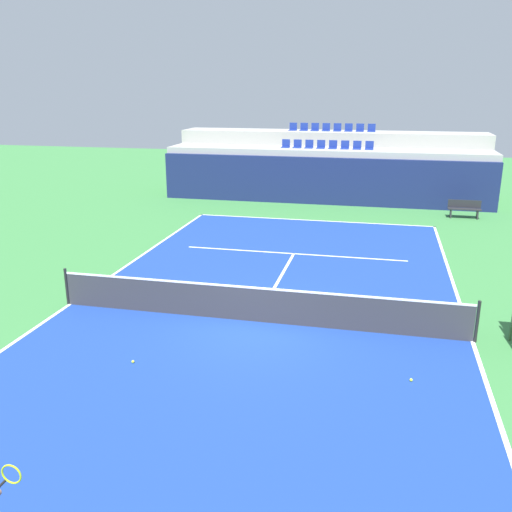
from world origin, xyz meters
The scene contains 16 objects.
ground_plane centered at (0.00, 0.00, 0.00)m, with size 80.00×80.00×0.00m, color #387A3D.
court_surface centered at (0.00, 0.00, 0.01)m, with size 11.00×24.00×0.01m, color navy.
baseline_far centered at (0.00, 11.95, 0.01)m, with size 11.00×0.10×0.00m, color white.
sideline_left centered at (-5.45, 0.00, 0.01)m, with size 0.10×24.00×0.00m, color white.
sideline_right centered at (5.45, 0.00, 0.01)m, with size 0.10×24.00×0.00m, color white.
service_line_far centered at (0.00, 6.40, 0.01)m, with size 8.26×0.10×0.00m, color white.
centre_service_line centered at (0.00, 3.20, 0.01)m, with size 0.10×6.40×0.00m, color white.
back_wall centered at (0.00, 15.84, 1.23)m, with size 17.45×0.30×2.47m, color navy.
stands_tier_lower centered at (0.00, 17.19, 1.40)m, with size 17.45×2.40×2.79m, color #9E9E99.
stands_tier_upper centered at (0.00, 19.59, 1.77)m, with size 17.45×2.40×3.54m, color #9E9E99.
seating_row_lower centered at (0.00, 17.29, 2.92)m, with size 4.97×0.44×0.44m.
seating_row_upper centered at (0.00, 19.69, 3.67)m, with size 4.97×0.44×0.44m.
tennis_net centered at (0.00, 0.00, 0.51)m, with size 11.08×0.08×1.07m.
player_bench centered at (6.93, 14.09, 0.51)m, with size 1.50×0.40×0.85m.
tennis_ball_0 centered at (3.91, -2.31, 0.04)m, with size 0.07×0.07×0.07m, color #CCE033.
tennis_ball_2 centered at (-2.17, -2.87, 0.04)m, with size 0.07×0.07×0.07m, color #CCE033.
Camera 1 is at (3.03, -13.16, 5.95)m, focal length 38.77 mm.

